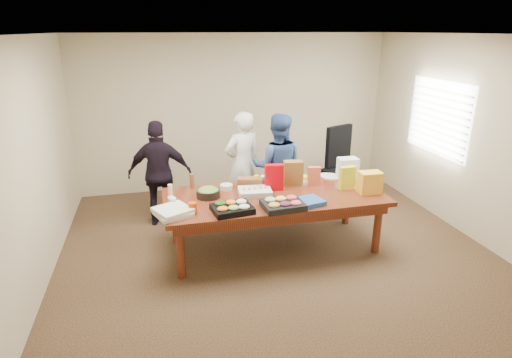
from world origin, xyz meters
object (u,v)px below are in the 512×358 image
object	(u,v)px
office_chair	(343,170)
salad_bowl	(208,193)
person_center	(243,164)
conference_table	(274,221)
sheet_cake	(255,192)
person_right	(278,167)

from	to	relation	value
office_chair	salad_bowl	xyz separation A→B (m)	(-2.31, -0.98, 0.18)
person_center	salad_bowl	bearing A→B (deg)	41.25
conference_table	office_chair	xyz separation A→B (m)	(1.48, 1.11, 0.24)
sheet_cake	salad_bowl	distance (m)	0.60
conference_table	office_chair	world-z (taller)	office_chair
person_right	salad_bowl	size ratio (longest dim) A/B	5.31
office_chair	person_center	world-z (taller)	person_center
conference_table	person_right	xyz separation A→B (m)	(0.32, 0.95, 0.43)
person_right	sheet_cake	world-z (taller)	person_right
conference_table	person_center	size ratio (longest dim) A/B	1.73
person_center	sheet_cake	bearing A→B (deg)	70.03
sheet_cake	person_right	bearing A→B (deg)	63.15
salad_bowl	office_chair	bearing A→B (deg)	22.91
person_right	salad_bowl	world-z (taller)	person_right
person_center	salad_bowl	xyz separation A→B (m)	(-0.67, -1.04, -0.01)
salad_bowl	conference_table	bearing A→B (deg)	-8.91
person_right	office_chair	bearing A→B (deg)	-154.00
office_chair	person_right	world-z (taller)	person_right
conference_table	person_center	bearing A→B (deg)	97.92
sheet_cake	salad_bowl	xyz separation A→B (m)	(-0.59, 0.05, 0.01)
person_center	conference_table	bearing A→B (deg)	81.96
conference_table	sheet_cake	world-z (taller)	sheet_cake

